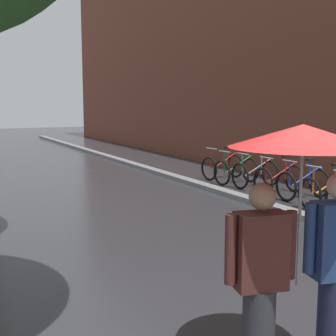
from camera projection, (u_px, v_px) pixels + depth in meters
kerb_strip at (171, 176)px, 13.94m from camera, size 0.30×36.00×0.12m
parked_bicycle_2 at (328, 191)px, 9.93m from camera, size 1.10×0.73×0.96m
parked_bicycle_3 at (303, 184)px, 10.82m from camera, size 1.08×0.70×0.96m
parked_bicycle_4 at (279, 179)px, 11.47m from camera, size 1.10×0.74×0.96m
parked_bicycle_5 at (255, 174)px, 12.32m from camera, size 1.11×0.74×0.96m
parked_bicycle_6 at (236, 170)px, 12.89m from camera, size 1.14×0.80×0.96m
parked_bicycle_7 at (222, 166)px, 13.71m from camera, size 1.16×0.84×0.96m
couple_under_umbrella at (301, 211)px, 3.65m from camera, size 1.22×1.15×2.09m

